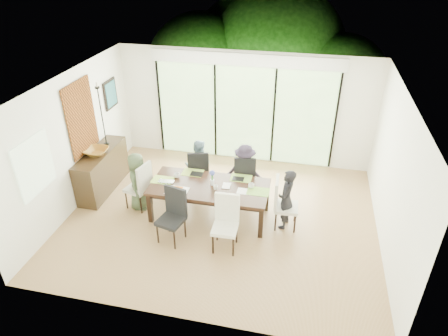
% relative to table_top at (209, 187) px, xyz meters
% --- Properties ---
extents(floor, '(6.00, 5.00, 0.01)m').
position_rel_table_top_xyz_m(floor, '(0.24, -0.01, -0.69)').
color(floor, brown).
rests_on(floor, ground).
extents(ceiling, '(6.00, 5.00, 0.01)m').
position_rel_table_top_xyz_m(ceiling, '(0.24, -0.01, 2.02)').
color(ceiling, white).
rests_on(ceiling, wall_back).
extents(wall_back, '(6.00, 0.02, 2.70)m').
position_rel_table_top_xyz_m(wall_back, '(0.24, 2.50, 0.67)').
color(wall_back, white).
rests_on(wall_back, floor).
extents(wall_front, '(6.00, 0.02, 2.70)m').
position_rel_table_top_xyz_m(wall_front, '(0.24, -2.52, 0.67)').
color(wall_front, silver).
rests_on(wall_front, floor).
extents(wall_left, '(0.02, 5.00, 2.70)m').
position_rel_table_top_xyz_m(wall_left, '(-2.77, -0.01, 0.67)').
color(wall_left, white).
rests_on(wall_left, floor).
extents(wall_right, '(0.02, 5.00, 2.70)m').
position_rel_table_top_xyz_m(wall_right, '(3.25, -0.01, 0.67)').
color(wall_right, white).
rests_on(wall_right, floor).
extents(glass_doors, '(4.20, 0.02, 2.30)m').
position_rel_table_top_xyz_m(glass_doors, '(0.24, 2.46, 0.52)').
color(glass_doors, '#598C3F').
rests_on(glass_doors, wall_back).
extents(blinds_header, '(4.40, 0.06, 0.28)m').
position_rel_table_top_xyz_m(blinds_header, '(0.24, 2.45, 1.82)').
color(blinds_header, white).
rests_on(blinds_header, wall_back).
extents(mullion_a, '(0.05, 0.04, 2.30)m').
position_rel_table_top_xyz_m(mullion_a, '(-1.86, 2.45, 0.52)').
color(mullion_a, black).
rests_on(mullion_a, wall_back).
extents(mullion_b, '(0.05, 0.04, 2.30)m').
position_rel_table_top_xyz_m(mullion_b, '(-0.46, 2.45, 0.52)').
color(mullion_b, black).
rests_on(mullion_b, wall_back).
extents(mullion_c, '(0.05, 0.04, 2.30)m').
position_rel_table_top_xyz_m(mullion_c, '(0.94, 2.45, 0.52)').
color(mullion_c, black).
rests_on(mullion_c, wall_back).
extents(mullion_d, '(0.05, 0.04, 2.30)m').
position_rel_table_top_xyz_m(mullion_d, '(2.34, 2.45, 0.52)').
color(mullion_d, black).
rests_on(mullion_d, wall_back).
extents(side_window, '(0.02, 0.90, 1.00)m').
position_rel_table_top_xyz_m(side_window, '(-2.73, -1.21, 0.82)').
color(side_window, '#8CAD7F').
rests_on(side_window, wall_left).
extents(deck, '(6.00, 1.80, 0.10)m').
position_rel_table_top_xyz_m(deck, '(0.24, 3.39, -0.73)').
color(deck, '#4F3622').
rests_on(deck, ground).
extents(rail_top, '(6.00, 0.08, 0.06)m').
position_rel_table_top_xyz_m(rail_top, '(0.24, 4.19, -0.13)').
color(rail_top, brown).
rests_on(rail_top, deck).
extents(foliage_left, '(3.20, 3.20, 3.20)m').
position_rel_table_top_xyz_m(foliage_left, '(-1.56, 5.19, 0.76)').
color(foliage_left, '#14380F').
rests_on(foliage_left, ground).
extents(foliage_mid, '(4.00, 4.00, 4.00)m').
position_rel_table_top_xyz_m(foliage_mid, '(0.64, 5.79, 1.12)').
color(foliage_mid, '#14380F').
rests_on(foliage_mid, ground).
extents(foliage_right, '(2.80, 2.80, 2.80)m').
position_rel_table_top_xyz_m(foliage_right, '(2.44, 4.99, 0.58)').
color(foliage_right, '#14380F').
rests_on(foliage_right, ground).
extents(foliage_far, '(3.60, 3.60, 3.60)m').
position_rel_table_top_xyz_m(foliage_far, '(-0.36, 6.49, 0.94)').
color(foliage_far, '#14380F').
rests_on(foliage_far, ground).
extents(table_top, '(2.28, 1.04, 0.06)m').
position_rel_table_top_xyz_m(table_top, '(0.00, 0.00, 0.00)').
color(table_top, black).
rests_on(table_top, floor).
extents(table_apron, '(2.09, 0.85, 0.09)m').
position_rel_table_top_xyz_m(table_apron, '(0.00, 0.00, -0.09)').
color(table_apron, black).
rests_on(table_apron, floor).
extents(table_leg_fl, '(0.09, 0.09, 0.65)m').
position_rel_table_top_xyz_m(table_leg_fl, '(-1.08, -0.43, -0.36)').
color(table_leg_fl, black).
rests_on(table_leg_fl, floor).
extents(table_leg_fr, '(0.09, 0.09, 0.65)m').
position_rel_table_top_xyz_m(table_leg_fr, '(1.08, -0.43, -0.36)').
color(table_leg_fr, black).
rests_on(table_leg_fr, floor).
extents(table_leg_bl, '(0.09, 0.09, 0.65)m').
position_rel_table_top_xyz_m(table_leg_bl, '(-1.08, 0.43, -0.36)').
color(table_leg_bl, black).
rests_on(table_leg_bl, floor).
extents(table_leg_br, '(0.09, 0.09, 0.65)m').
position_rel_table_top_xyz_m(table_leg_br, '(1.08, 0.43, -0.36)').
color(table_leg_br, black).
rests_on(table_leg_br, floor).
extents(chair_left_end, '(0.53, 0.53, 1.04)m').
position_rel_table_top_xyz_m(chair_left_end, '(-1.50, 0.00, -0.16)').
color(chair_left_end, beige).
rests_on(chair_left_end, floor).
extents(chair_right_end, '(0.46, 0.46, 1.04)m').
position_rel_table_top_xyz_m(chair_right_end, '(1.50, 0.00, -0.16)').
color(chair_right_end, silver).
rests_on(chair_right_end, floor).
extents(chair_far_left, '(0.53, 0.53, 1.04)m').
position_rel_table_top_xyz_m(chair_far_left, '(-0.45, 0.85, -0.16)').
color(chair_far_left, black).
rests_on(chair_far_left, floor).
extents(chair_far_right, '(0.50, 0.50, 1.04)m').
position_rel_table_top_xyz_m(chair_far_right, '(0.55, 0.85, -0.16)').
color(chair_far_right, black).
rests_on(chair_far_right, floor).
extents(chair_near_left, '(0.53, 0.53, 1.04)m').
position_rel_table_top_xyz_m(chair_near_left, '(-0.50, -0.87, -0.16)').
color(chair_near_left, black).
rests_on(chair_near_left, floor).
extents(chair_near_right, '(0.45, 0.45, 1.04)m').
position_rel_table_top_xyz_m(chair_near_right, '(0.50, -0.87, -0.16)').
color(chair_near_right, white).
rests_on(chair_near_right, floor).
extents(person_left_end, '(0.40, 0.60, 1.22)m').
position_rel_table_top_xyz_m(person_left_end, '(-1.48, 0.00, -0.07)').
color(person_left_end, '#445538').
rests_on(person_left_end, floor).
extents(person_right_end, '(0.45, 0.62, 1.22)m').
position_rel_table_top_xyz_m(person_right_end, '(1.48, 0.00, -0.07)').
color(person_right_end, black).
rests_on(person_right_end, floor).
extents(person_far_left, '(0.63, 0.45, 1.22)m').
position_rel_table_top_xyz_m(person_far_left, '(-0.45, 0.83, -0.07)').
color(person_far_left, '#6E8C9E').
rests_on(person_far_left, floor).
extents(person_far_right, '(0.59, 0.39, 1.22)m').
position_rel_table_top_xyz_m(person_far_right, '(0.55, 0.83, -0.07)').
color(person_far_right, '#251E2D').
rests_on(person_far_right, floor).
extents(placemat_left, '(0.42, 0.30, 0.01)m').
position_rel_table_top_xyz_m(placemat_left, '(-0.95, 0.00, 0.03)').
color(placemat_left, '#95BA42').
rests_on(placemat_left, table_top).
extents(placemat_right, '(0.42, 0.30, 0.01)m').
position_rel_table_top_xyz_m(placemat_right, '(0.95, 0.00, 0.03)').
color(placemat_right, '#76AB3D').
rests_on(placemat_right, table_top).
extents(placemat_far_l, '(0.42, 0.30, 0.01)m').
position_rel_table_top_xyz_m(placemat_far_l, '(-0.45, 0.40, 0.03)').
color(placemat_far_l, '#91AE3E').
rests_on(placemat_far_l, table_top).
extents(placemat_far_r, '(0.42, 0.30, 0.01)m').
position_rel_table_top_xyz_m(placemat_far_r, '(0.55, 0.40, 0.03)').
color(placemat_far_r, '#7AA43A').
rests_on(placemat_far_r, table_top).
extents(placemat_paper, '(0.42, 0.30, 0.01)m').
position_rel_table_top_xyz_m(placemat_paper, '(-0.55, -0.30, 0.03)').
color(placemat_paper, white).
rests_on(placemat_paper, table_top).
extents(tablet_far_l, '(0.25, 0.17, 0.01)m').
position_rel_table_top_xyz_m(tablet_far_l, '(-0.35, 0.35, 0.04)').
color(tablet_far_l, black).
rests_on(tablet_far_l, table_top).
extents(tablet_far_r, '(0.23, 0.16, 0.01)m').
position_rel_table_top_xyz_m(tablet_far_r, '(0.50, 0.35, 0.04)').
color(tablet_far_r, black).
rests_on(tablet_far_r, table_top).
extents(papers, '(0.28, 0.21, 0.00)m').
position_rel_table_top_xyz_m(papers, '(0.70, -0.05, 0.03)').
color(papers, white).
rests_on(papers, table_top).
extents(platter_base, '(0.25, 0.25, 0.02)m').
position_rel_table_top_xyz_m(platter_base, '(-0.55, -0.30, 0.05)').
color(platter_base, white).
rests_on(platter_base, table_top).
extents(platter_snacks, '(0.19, 0.19, 0.01)m').
position_rel_table_top_xyz_m(platter_snacks, '(-0.55, -0.30, 0.06)').
color(platter_snacks, orange).
rests_on(platter_snacks, table_top).
extents(vase, '(0.08, 0.08, 0.11)m').
position_rel_table_top_xyz_m(vase, '(0.05, 0.05, 0.09)').
color(vase, silver).
rests_on(vase, table_top).
extents(hyacinth_stems, '(0.04, 0.04, 0.15)m').
position_rel_table_top_xyz_m(hyacinth_stems, '(0.05, 0.05, 0.20)').
color(hyacinth_stems, '#337226').
rests_on(hyacinth_stems, table_top).
extents(hyacinth_blooms, '(0.10, 0.10, 0.10)m').
position_rel_table_top_xyz_m(hyacinth_blooms, '(0.05, 0.05, 0.29)').
color(hyacinth_blooms, '#4551AC').
rests_on(hyacinth_blooms, table_top).
extents(laptop, '(0.33, 0.22, 0.02)m').
position_rel_table_top_xyz_m(laptop, '(-0.85, -0.10, 0.04)').
color(laptop, silver).
rests_on(laptop, table_top).
extents(cup_a, '(0.17, 0.17, 0.09)m').
position_rel_table_top_xyz_m(cup_a, '(-0.70, 0.15, 0.07)').
color(cup_a, white).
rests_on(cup_a, table_top).
extents(cup_b, '(0.11, 0.11, 0.09)m').
position_rel_table_top_xyz_m(cup_b, '(0.15, -0.10, 0.07)').
color(cup_b, white).
rests_on(cup_b, table_top).
extents(cup_c, '(0.16, 0.16, 0.09)m').
position_rel_table_top_xyz_m(cup_c, '(0.80, 0.10, 0.07)').
color(cup_c, white).
rests_on(cup_c, table_top).
extents(book, '(0.16, 0.22, 0.02)m').
position_rel_table_top_xyz_m(book, '(0.25, 0.05, 0.04)').
color(book, white).
rests_on(book, table_top).
extents(sideboard, '(0.46, 1.63, 0.92)m').
position_rel_table_top_xyz_m(sideboard, '(-2.52, 0.47, -0.23)').
color(sideboard, black).
rests_on(sideboard, floor).
extents(bowl, '(0.48, 0.48, 0.12)m').
position_rel_table_top_xyz_m(bowl, '(-2.52, 0.37, 0.29)').
color(bowl, '#90601F').
rests_on(bowl, sideboard).
extents(candlestick_base, '(0.10, 0.10, 0.04)m').
position_rel_table_top_xyz_m(candlestick_base, '(-2.52, 0.82, 0.25)').
color(candlestick_base, black).
rests_on(candlestick_base, sideboard).
extents(candlestick_shaft, '(0.02, 0.02, 1.27)m').
position_rel_table_top_xyz_m(candlestick_shaft, '(-2.52, 0.82, 0.89)').
color(candlestick_shaft, black).
rests_on(candlestick_shaft, sideboard).
extents(candlestick_pan, '(0.10, 0.10, 0.03)m').
position_rel_table_top_xyz_m(candlestick_pan, '(-2.52, 0.82, 1.53)').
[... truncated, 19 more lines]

